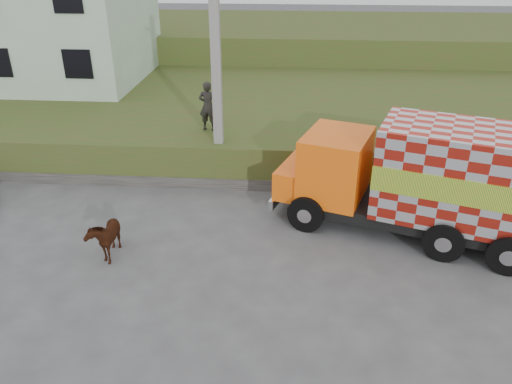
# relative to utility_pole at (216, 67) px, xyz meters

# --- Properties ---
(ground) EXTENTS (120.00, 120.00, 0.00)m
(ground) POSITION_rel_utility_pole_xyz_m (1.00, -4.60, -4.08)
(ground) COLOR #474749
(ground) RESTS_ON ground
(embankment) EXTENTS (40.00, 12.00, 1.50)m
(embankment) POSITION_rel_utility_pole_xyz_m (1.00, 5.40, -3.33)
(embankment) COLOR #31541C
(embankment) RESTS_ON ground
(embankment_far) EXTENTS (40.00, 12.00, 3.00)m
(embankment_far) POSITION_rel_utility_pole_xyz_m (1.00, 17.40, -2.58)
(embankment_far) COLOR #31541C
(embankment_far) RESTS_ON ground
(retaining_strip) EXTENTS (16.00, 0.50, 0.40)m
(retaining_strip) POSITION_rel_utility_pole_xyz_m (-1.00, -0.40, -3.88)
(retaining_strip) COLOR #595651
(retaining_strip) RESTS_ON ground
(building) EXTENTS (10.00, 8.00, 6.00)m
(building) POSITION_rel_utility_pole_xyz_m (-10.00, 8.40, 0.42)
(building) COLOR #B3CDAF
(building) RESTS_ON embankment
(utility_pole) EXTENTS (1.20, 0.30, 8.00)m
(utility_pole) POSITION_rel_utility_pole_xyz_m (0.00, 0.00, 0.00)
(utility_pole) COLOR gray
(utility_pole) RESTS_ON ground
(cargo_truck) EXTENTS (7.86, 4.67, 3.35)m
(cargo_truck) POSITION_rel_utility_pole_xyz_m (6.22, -2.99, -2.35)
(cargo_truck) COLOR black
(cargo_truck) RESTS_ON ground
(cow) EXTENTS (0.73, 1.47, 1.21)m
(cow) POSITION_rel_utility_pole_xyz_m (-2.43, -4.80, -3.47)
(cow) COLOR black
(cow) RESTS_ON ground
(pedestrian) EXTENTS (0.69, 0.49, 1.79)m
(pedestrian) POSITION_rel_utility_pole_xyz_m (-0.55, 1.24, -1.68)
(pedestrian) COLOR #2B2926
(pedestrian) RESTS_ON embankment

